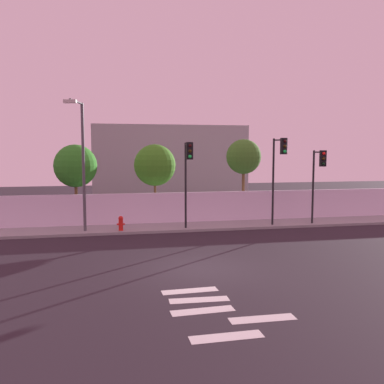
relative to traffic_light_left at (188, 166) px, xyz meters
name	(u,v)px	position (x,y,z in m)	size (l,w,h in m)	color
ground_plane	(199,269)	(-0.87, -6.83, -3.62)	(80.00, 80.00, 0.00)	#271F26
sidewalk	(168,228)	(-0.87, 1.37, -3.54)	(36.00, 2.40, 0.15)	gray
perimeter_wall	(165,208)	(-0.87, 2.66, -2.57)	(36.00, 0.18, 1.80)	silver
crosswalk_marking	(214,310)	(-1.33, -10.93, -3.61)	(3.27, 3.89, 0.01)	silver
traffic_light_left	(188,166)	(0.00, 0.00, 0.00)	(0.35, 1.60, 4.74)	black
traffic_light_center	(279,163)	(5.26, 0.17, 0.16)	(0.40, 1.30, 5.00)	black
traffic_light_right	(318,170)	(7.60, -0.04, -0.28)	(0.41, 1.63, 4.33)	black
street_lamp_curbside	(82,156)	(-5.53, 0.64, 0.58)	(0.84, 2.15, 6.80)	#4C4C51
fire_hydrant	(121,223)	(-3.57, 0.65, -3.04)	(0.44, 0.26, 0.79)	red
roadside_tree_leftmost	(75,166)	(-6.13, 4.25, -0.09)	(2.60, 2.60, 4.84)	brown
roadside_tree_midleft	(155,165)	(-1.29, 4.25, -0.07)	(2.63, 2.63, 4.87)	brown
roadside_tree_midright	(244,157)	(4.55, 4.25, 0.43)	(2.29, 2.29, 5.21)	brown
low_building_distant	(168,163)	(1.32, 16.66, -0.26)	(13.69, 6.00, 6.71)	#9A9A9A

